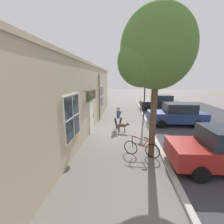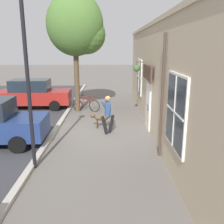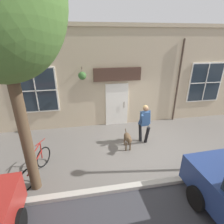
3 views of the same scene
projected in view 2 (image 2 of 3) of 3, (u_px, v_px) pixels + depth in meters
name	position (u px, v px, depth m)	size (l,w,h in m)	color
ground_plane	(100.00, 132.00, 10.95)	(90.00, 90.00, 0.00)	#66605B
storefront_facade	(156.00, 79.00, 10.41)	(0.95, 18.00, 4.66)	#C6B293
pedestrian_walking	(108.00, 111.00, 10.57)	(0.59, 0.55, 1.66)	black
dog_on_leash	(100.00, 118.00, 11.45)	(1.05, 0.32, 0.70)	brown
street_tree_by_curb	(78.00, 27.00, 13.48)	(3.18, 2.76, 6.52)	brown
leaning_bicycle	(86.00, 105.00, 14.59)	(1.65, 0.64, 1.01)	black
parked_car_nearest_curb	(34.00, 94.00, 15.21)	(4.36, 2.06, 1.75)	maroon
street_lamp	(26.00, 58.00, 6.88)	(0.32, 0.32, 5.15)	black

